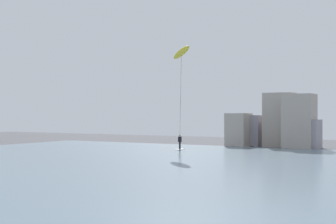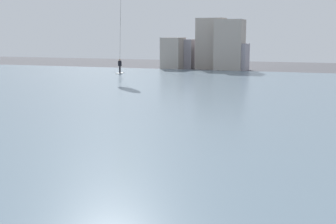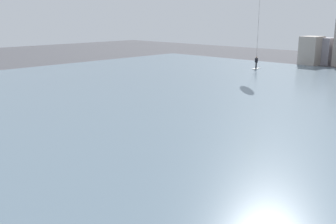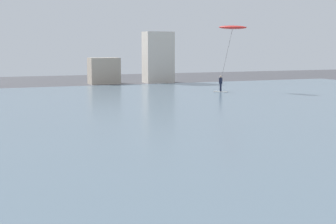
# 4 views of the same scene
# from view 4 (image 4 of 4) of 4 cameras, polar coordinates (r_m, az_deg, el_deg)

# --- Properties ---
(water_bay) EXTENTS (84.00, 52.00, 0.10)m
(water_bay) POSITION_cam_4_polar(r_m,az_deg,el_deg) (30.48, -13.39, -1.14)
(water_bay) COLOR slate
(water_bay) RESTS_ON ground
(kitesurfer_red) EXTENTS (4.06, 4.17, 6.79)m
(kitesurfer_red) POSITION_cam_4_polar(r_m,az_deg,el_deg) (51.17, 7.52, 9.35)
(kitesurfer_red) COLOR silver
(kitesurfer_red) RESTS_ON water_bay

